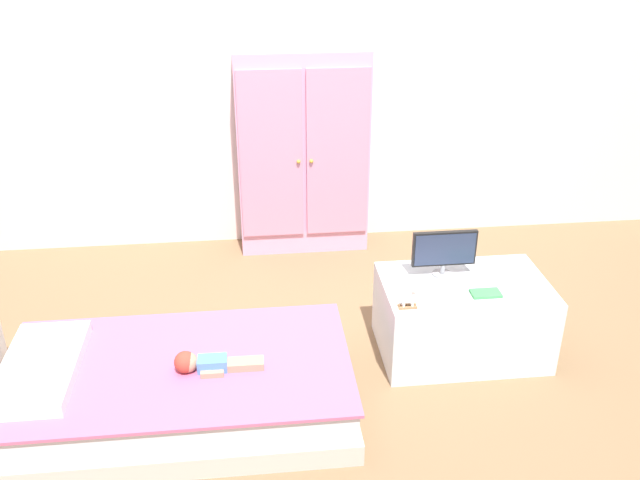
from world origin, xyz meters
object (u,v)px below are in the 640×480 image
at_px(doll, 202,363).
at_px(rocking_horse_toy, 409,299).
at_px(wardrobe, 303,154).
at_px(tv_monitor, 444,250).
at_px(book_green, 486,293).
at_px(bed, 179,388).
at_px(tv_stand, 462,317).

relative_size(doll, rocking_horse_toy, 3.60).
bearing_deg(wardrobe, tv_monitor, -63.39).
height_order(doll, tv_monitor, tv_monitor).
bearing_deg(book_green, wardrobe, 118.27).
xyz_separation_m(bed, tv_stand, (1.41, 0.33, 0.07)).
bearing_deg(wardrobe, rocking_horse_toy, -76.24).
bearing_deg(tv_monitor, doll, -158.54).
relative_size(bed, doll, 4.00).
distance_m(wardrobe, tv_stand, 1.54).
bearing_deg(doll, rocking_horse_toy, 10.99).
distance_m(doll, rocking_horse_toy, 0.99).
distance_m(wardrobe, book_green, 1.63).
bearing_deg(bed, doll, -24.36).
distance_m(wardrobe, rocking_horse_toy, 1.55).
relative_size(tv_stand, rocking_horse_toy, 7.65).
relative_size(wardrobe, rocking_horse_toy, 12.13).
bearing_deg(tv_stand, doll, -163.64).
bearing_deg(rocking_horse_toy, tv_monitor, 50.01).
xyz_separation_m(doll, book_green, (1.36, 0.26, 0.11)).
bearing_deg(bed, wardrobe, 66.26).
xyz_separation_m(wardrobe, rocking_horse_toy, (0.36, -1.49, -0.21)).
relative_size(tv_monitor, rocking_horse_toy, 3.00).
distance_m(bed, wardrobe, 1.85).
xyz_separation_m(tv_stand, tv_monitor, (-0.10, 0.09, 0.35)).
height_order(bed, rocking_horse_toy, rocking_horse_toy).
relative_size(bed, wardrobe, 1.19).
bearing_deg(tv_monitor, rocking_horse_toy, -129.99).
distance_m(doll, wardrobe, 1.81).
relative_size(wardrobe, book_green, 9.15).
height_order(tv_monitor, book_green, tv_monitor).
distance_m(doll, book_green, 1.39).
xyz_separation_m(wardrobe, book_green, (0.76, -1.42, -0.25)).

